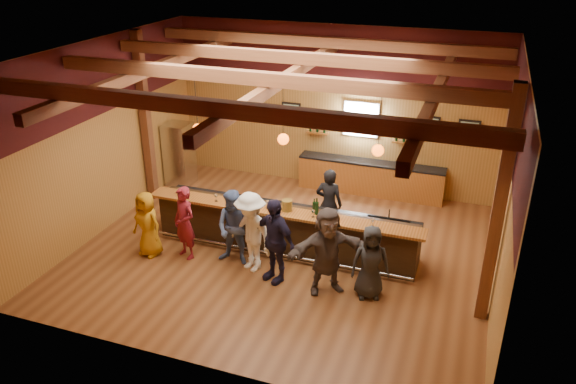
% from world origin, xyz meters
% --- Properties ---
extents(room, '(9.04, 9.00, 4.52)m').
position_xyz_m(room, '(0.00, 0.06, 3.21)').
color(room, brown).
rests_on(room, ground).
extents(bar_counter, '(6.30, 1.07, 1.11)m').
position_xyz_m(bar_counter, '(0.02, 0.15, 0.52)').
color(bar_counter, black).
rests_on(bar_counter, ground).
extents(back_bar_cabinet, '(4.00, 0.52, 0.95)m').
position_xyz_m(back_bar_cabinet, '(1.20, 3.72, 0.48)').
color(back_bar_cabinet, brown).
rests_on(back_bar_cabinet, ground).
extents(window, '(0.95, 0.09, 0.95)m').
position_xyz_m(window, '(0.80, 3.95, 2.05)').
color(window, silver).
rests_on(window, room).
extents(framed_pictures, '(5.35, 0.05, 0.45)m').
position_xyz_m(framed_pictures, '(1.67, 3.94, 2.10)').
color(framed_pictures, black).
rests_on(framed_pictures, room).
extents(wine_shelves, '(3.00, 0.18, 0.30)m').
position_xyz_m(wine_shelves, '(0.80, 3.88, 1.62)').
color(wine_shelves, brown).
rests_on(wine_shelves, room).
extents(pendant_lights, '(4.24, 0.24, 1.37)m').
position_xyz_m(pendant_lights, '(0.00, 0.00, 2.71)').
color(pendant_lights, black).
rests_on(pendant_lights, room).
extents(stainless_fridge, '(0.70, 0.70, 1.80)m').
position_xyz_m(stainless_fridge, '(-4.10, 2.60, 0.90)').
color(stainless_fridge, silver).
rests_on(stainless_fridge, ground).
extents(customer_orange, '(0.83, 0.63, 1.52)m').
position_xyz_m(customer_orange, '(-2.80, -1.14, 0.76)').
color(customer_orange, '#B87811').
rests_on(customer_orange, ground).
extents(customer_redvest, '(0.72, 0.62, 1.68)m').
position_xyz_m(customer_redvest, '(-1.97, -0.94, 0.84)').
color(customer_redvest, maroon).
rests_on(customer_redvest, ground).
extents(customer_denim, '(0.84, 0.66, 1.72)m').
position_xyz_m(customer_denim, '(-0.82, -0.81, 0.86)').
color(customer_denim, '#495F93').
rests_on(customer_denim, ground).
extents(customer_white, '(1.33, 1.08, 1.80)m').
position_xyz_m(customer_white, '(-0.39, -0.94, 0.90)').
color(customer_white, white).
rests_on(customer_white, ground).
extents(customer_navy, '(1.18, 0.87, 1.86)m').
position_xyz_m(customer_navy, '(0.22, -1.15, 0.93)').
color(customer_navy, '#1D1A34').
rests_on(customer_navy, ground).
extents(customer_brown, '(1.73, 1.40, 1.85)m').
position_xyz_m(customer_brown, '(1.35, -1.18, 0.92)').
color(customer_brown, '#4C403D').
rests_on(customer_brown, ground).
extents(customer_dark, '(0.87, 0.71, 1.55)m').
position_xyz_m(customer_dark, '(2.20, -1.07, 0.77)').
color(customer_dark, '#242426').
rests_on(customer_dark, ground).
extents(bartender, '(0.64, 0.42, 1.75)m').
position_xyz_m(bartender, '(0.78, 0.95, 0.88)').
color(bartender, black).
rests_on(bartender, ground).
extents(ice_bucket, '(0.23, 0.23, 0.25)m').
position_xyz_m(ice_bucket, '(0.13, -0.12, 1.23)').
color(ice_bucket, brown).
rests_on(ice_bucket, bar_counter).
extents(bottle_a, '(0.08, 0.08, 0.38)m').
position_xyz_m(bottle_a, '(0.79, -0.08, 1.26)').
color(bottle_a, black).
rests_on(bottle_a, bar_counter).
extents(bottle_b, '(0.07, 0.07, 0.33)m').
position_xyz_m(bottle_b, '(0.71, -0.02, 1.24)').
color(bottle_b, black).
rests_on(bottle_b, bar_counter).
extents(glass_a, '(0.07, 0.07, 0.16)m').
position_xyz_m(glass_a, '(-2.51, -0.19, 1.23)').
color(glass_a, silver).
rests_on(glass_a, bar_counter).
extents(glass_b, '(0.09, 0.09, 0.20)m').
position_xyz_m(glass_b, '(-2.25, -0.27, 1.25)').
color(glass_b, silver).
rests_on(glass_b, bar_counter).
extents(glass_c, '(0.08, 0.08, 0.19)m').
position_xyz_m(glass_c, '(-1.54, -0.22, 1.24)').
color(glass_c, silver).
rests_on(glass_c, bar_counter).
extents(glass_d, '(0.08, 0.08, 0.19)m').
position_xyz_m(glass_d, '(-0.80, -0.26, 1.25)').
color(glass_d, silver).
rests_on(glass_d, bar_counter).
extents(glass_e, '(0.09, 0.09, 0.20)m').
position_xyz_m(glass_e, '(-0.31, -0.17, 1.25)').
color(glass_e, silver).
rests_on(glass_e, bar_counter).
extents(glass_f, '(0.08, 0.08, 0.18)m').
position_xyz_m(glass_f, '(0.76, -0.23, 1.24)').
color(glass_f, silver).
rests_on(glass_f, bar_counter).
extents(glass_g, '(0.07, 0.07, 0.16)m').
position_xyz_m(glass_g, '(1.27, -0.18, 1.22)').
color(glass_g, silver).
rests_on(glass_g, bar_counter).
extents(glass_h, '(0.08, 0.08, 0.19)m').
position_xyz_m(glass_h, '(2.03, -0.22, 1.24)').
color(glass_h, silver).
rests_on(glass_h, bar_counter).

